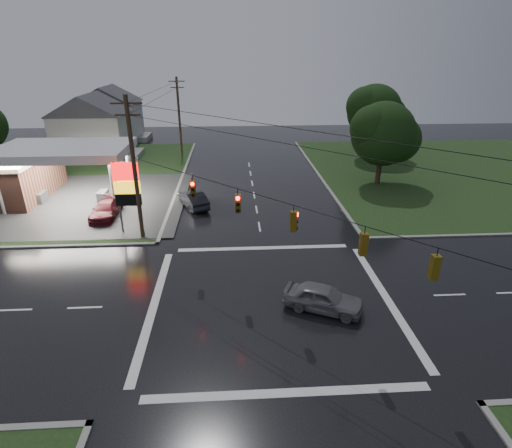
{
  "coord_description": "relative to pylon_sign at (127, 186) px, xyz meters",
  "views": [
    {
      "loc": [
        -2.15,
        -19.97,
        13.85
      ],
      "look_at": [
        -0.67,
        4.74,
        3.0
      ],
      "focal_mm": 28.0,
      "sensor_mm": 36.0,
      "label": 1
    }
  ],
  "objects": [
    {
      "name": "ground",
      "position": [
        10.5,
        -10.5,
        -4.01
      ],
      "size": [
        120.0,
        120.0,
        0.0
      ],
      "primitive_type": "plane",
      "color": "black",
      "rests_on": "ground"
    },
    {
      "name": "grass_nw",
      "position": [
        -15.5,
        15.5,
        -3.97
      ],
      "size": [
        36.0,
        36.0,
        0.08
      ],
      "primitive_type": "cube",
      "color": "#1A3216",
      "rests_on": "ground"
    },
    {
      "name": "grass_ne",
      "position": [
        36.5,
        15.5,
        -3.97
      ],
      "size": [
        36.0,
        36.0,
        0.08
      ],
      "primitive_type": "cube",
      "color": "#1A3216",
      "rests_on": "ground"
    },
    {
      "name": "pylon_sign",
      "position": [
        0.0,
        0.0,
        0.0
      ],
      "size": [
        2.0,
        0.35,
        6.0
      ],
      "color": "#59595E",
      "rests_on": "ground"
    },
    {
      "name": "utility_pole_nw",
      "position": [
        1.0,
        -1.0,
        1.71
      ],
      "size": [
        2.2,
        0.32,
        11.0
      ],
      "color": "#382619",
      "rests_on": "ground"
    },
    {
      "name": "utility_pole_n",
      "position": [
        1.0,
        27.5,
        1.46
      ],
      "size": [
        2.2,
        0.32,
        10.5
      ],
      "color": "#382619",
      "rests_on": "ground"
    },
    {
      "name": "traffic_signals",
      "position": [
        10.52,
        -10.52,
        2.47
      ],
      "size": [
        26.87,
        26.87,
        1.47
      ],
      "color": "black",
      "rests_on": "ground"
    },
    {
      "name": "house_near",
      "position": [
        -10.45,
        25.5,
        0.39
      ],
      "size": [
        11.05,
        8.48,
        8.6
      ],
      "color": "silver",
      "rests_on": "ground"
    },
    {
      "name": "house_far",
      "position": [
        -11.45,
        37.5,
        0.39
      ],
      "size": [
        11.05,
        8.48,
        8.6
      ],
      "color": "silver",
      "rests_on": "ground"
    },
    {
      "name": "tree_ne_near",
      "position": [
        24.64,
        11.49,
        1.55
      ],
      "size": [
        7.99,
        6.8,
        8.98
      ],
      "color": "black",
      "rests_on": "ground"
    },
    {
      "name": "tree_ne_far",
      "position": [
        27.65,
        23.49,
        2.17
      ],
      "size": [
        8.46,
        7.2,
        9.8
      ],
      "color": "black",
      "rests_on": "ground"
    },
    {
      "name": "car_north",
      "position": [
        4.52,
        5.56,
        -3.23
      ],
      "size": [
        3.44,
        5.03,
        1.57
      ],
      "primitive_type": "imported",
      "rotation": [
        0.0,
        0.0,
        3.56
      ],
      "color": "black",
      "rests_on": "ground"
    },
    {
      "name": "car_crossing",
      "position": [
        13.37,
        -11.49,
        -3.24
      ],
      "size": [
        4.87,
        3.53,
        1.54
      ],
      "primitive_type": "imported",
      "rotation": [
        0.0,
        0.0,
        1.15
      ],
      "color": "slate",
      "rests_on": "ground"
    },
    {
      "name": "car_pump",
      "position": [
        -3.06,
        3.5,
        -3.28
      ],
      "size": [
        2.16,
        5.06,
        1.45
      ],
      "primitive_type": "imported",
      "rotation": [
        0.0,
        0.0,
        -0.03
      ],
      "color": "maroon",
      "rests_on": "ground"
    }
  ]
}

